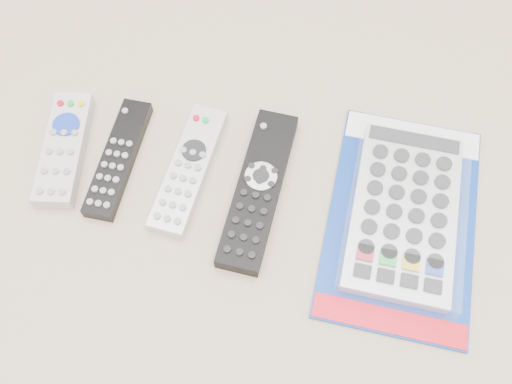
# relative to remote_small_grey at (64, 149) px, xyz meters

# --- Properties ---
(remote_small_grey) EXTENTS (0.06, 0.17, 0.03)m
(remote_small_grey) POSITION_rel_remote_small_grey_xyz_m (0.00, 0.00, 0.00)
(remote_small_grey) COLOR #A9A9AB
(remote_small_grey) RESTS_ON ground
(remote_slim_black) EXTENTS (0.05, 0.18, 0.02)m
(remote_slim_black) POSITION_rel_remote_small_grey_xyz_m (0.07, -0.00, -0.00)
(remote_slim_black) COLOR black
(remote_slim_black) RESTS_ON ground
(remote_silver_dvd) EXTENTS (0.08, 0.19, 0.02)m
(remote_silver_dvd) POSITION_rel_remote_small_grey_xyz_m (0.17, -0.01, -0.00)
(remote_silver_dvd) COLOR #B8B8BD
(remote_silver_dvd) RESTS_ON ground
(remote_large_black) EXTENTS (0.08, 0.23, 0.02)m
(remote_large_black) POSITION_rel_remote_small_grey_xyz_m (0.26, -0.03, -0.00)
(remote_large_black) COLOR black
(remote_large_black) RESTS_ON ground
(jumbo_remote_packaged) EXTENTS (0.21, 0.32, 0.04)m
(jumbo_remote_packaged) POSITION_rel_remote_small_grey_xyz_m (0.44, -0.04, 0.01)
(jumbo_remote_packaged) COLOR navy
(jumbo_remote_packaged) RESTS_ON ground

